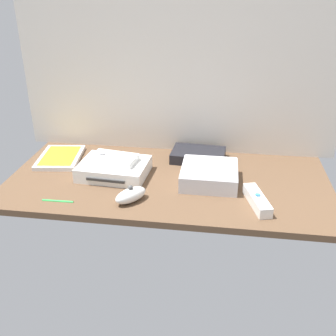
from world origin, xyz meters
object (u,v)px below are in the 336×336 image
object	(u,v)px
remote_wand	(257,200)
stylus_pen	(58,200)
game_console	(114,169)
remote_classic_pad	(114,159)
game_case	(60,157)
network_router	(198,155)
remote_nunchuk	(131,195)
mini_computer	(209,175)

from	to	relation	value
remote_wand	stylus_pen	bearing A→B (deg)	170.49
game_console	remote_classic_pad	world-z (taller)	remote_classic_pad
game_case	game_console	bearing A→B (deg)	-29.50
network_router	remote_nunchuk	world-z (taller)	remote_nunchuk
game_console	mini_computer	xyz separation A→B (cm)	(30.19, -1.16, 0.44)
game_console	remote_classic_pad	xyz separation A→B (cm)	(-0.09, 0.79, 3.21)
network_router	remote_wand	bearing A→B (deg)	-52.58
game_console	remote_classic_pad	size ratio (longest dim) A/B	1.42
network_router	stylus_pen	distance (cm)	50.15
remote_wand	remote_nunchuk	xyz separation A→B (cm)	(-35.05, -3.09, 0.53)
game_case	stylus_pen	world-z (taller)	game_case
remote_nunchuk	mini_computer	bearing A→B (deg)	74.33
game_console	mini_computer	bearing A→B (deg)	1.48
game_case	network_router	world-z (taller)	network_router
stylus_pen	remote_classic_pad	bearing A→B (deg)	59.09
mini_computer	stylus_pen	xyz separation A→B (cm)	(-41.70, -17.11, -2.29)
remote_nunchuk	remote_wand	bearing A→B (deg)	45.58
remote_classic_pad	mini_computer	bearing A→B (deg)	5.59
remote_nunchuk	remote_classic_pad	distance (cm)	18.83
remote_wand	remote_nunchuk	bearing A→B (deg)	169.37
mini_computer	remote_classic_pad	size ratio (longest dim) A/B	1.10
game_console	stylus_pen	distance (cm)	21.67
game_case	network_router	bearing A→B (deg)	0.55
network_router	stylus_pen	size ratio (longest dim) A/B	2.08
game_console	stylus_pen	xyz separation A→B (cm)	(-11.51, -18.27, -1.85)
game_console	remote_wand	bearing A→B (deg)	-11.89
mini_computer	stylus_pen	world-z (taller)	mini_computer
game_console	remote_nunchuk	xyz separation A→B (cm)	(8.97, -15.37, -0.16)
remote_nunchuk	stylus_pen	bearing A→B (deg)	-131.38
game_console	remote_nunchuk	size ratio (longest dim) A/B	2.10
game_case	stylus_pen	size ratio (longest dim) A/B	2.28
remote_wand	game_case	bearing A→B (deg)	146.46
mini_computer	remote_wand	distance (cm)	17.78
remote_nunchuk	stylus_pen	xyz separation A→B (cm)	(-20.48, -2.91, -1.69)
mini_computer	remote_classic_pad	xyz separation A→B (cm)	(-30.28, 1.96, 2.77)
remote_wand	network_router	bearing A→B (deg)	107.91
mini_computer	remote_nunchuk	world-z (taller)	mini_computer
mini_computer	remote_wand	bearing A→B (deg)	-38.77
game_console	remote_nunchuk	world-z (taller)	remote_nunchuk
remote_classic_pad	network_router	bearing A→B (deg)	38.76
mini_computer	remote_nunchuk	size ratio (longest dim) A/B	1.63
mini_computer	network_router	distance (cm)	17.15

